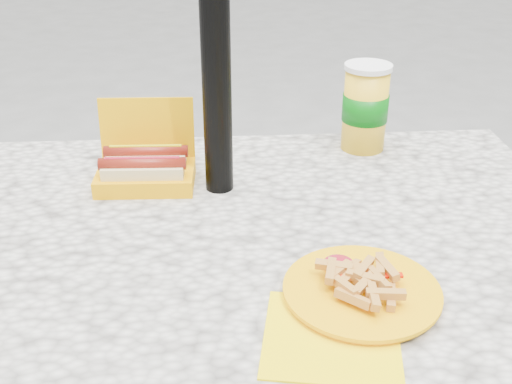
{
  "coord_description": "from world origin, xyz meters",
  "views": [
    {
      "loc": [
        -0.01,
        -0.88,
        1.28
      ],
      "look_at": [
        0.06,
        0.04,
        0.8
      ],
      "focal_mm": 45.0,
      "sensor_mm": 36.0,
      "label": 1
    }
  ],
  "objects": [
    {
      "name": "soda_cup",
      "position": [
        0.3,
        0.32,
        0.84
      ],
      "size": [
        0.09,
        0.09,
        0.18
      ],
      "rotation": [
        0.0,
        0.0,
        -0.42
      ],
      "color": "yellow",
      "rests_on": "picnic_table"
    },
    {
      "name": "hotdog_box",
      "position": [
        -0.13,
        0.19,
        0.78
      ],
      "size": [
        0.18,
        0.14,
        0.14
      ],
      "rotation": [
        0.0,
        0.0,
        -0.04
      ],
      "color": "#F2A800",
      "rests_on": "picnic_table"
    },
    {
      "name": "fries_plate",
      "position": [
        0.18,
        -0.19,
        0.76
      ],
      "size": [
        0.26,
        0.29,
        0.04
      ],
      "rotation": [
        0.0,
        0.0,
        -0.31
      ],
      "color": "#FFDE02",
      "rests_on": "picnic_table"
    },
    {
      "name": "picnic_table",
      "position": [
        0.0,
        0.0,
        0.64
      ],
      "size": [
        1.2,
        0.8,
        0.75
      ],
      "color": "beige",
      "rests_on": "ground"
    }
  ]
}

